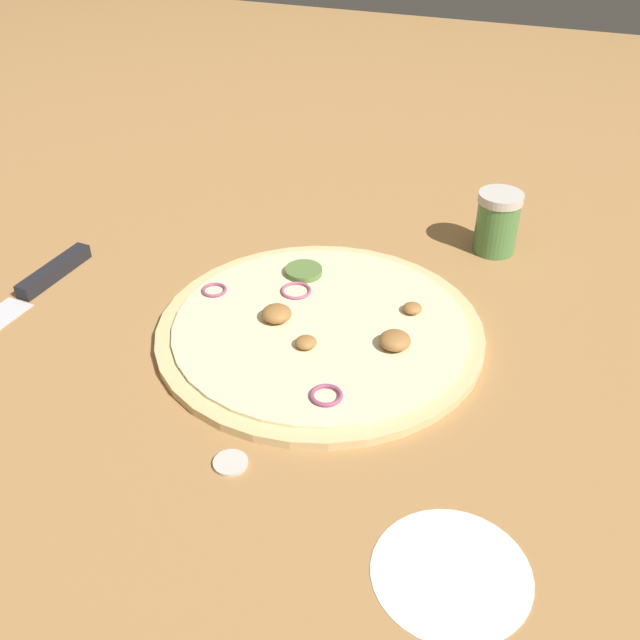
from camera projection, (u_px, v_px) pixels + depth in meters
ground_plane at (320, 334)px, 0.87m from camera, size 3.00×3.00×0.00m
pizza at (320, 329)px, 0.86m from camera, size 0.38×0.38×0.03m
knife at (22, 296)px, 0.92m from camera, size 0.06×0.34×0.02m
spice_jar at (497, 222)px, 1.00m from camera, size 0.06×0.06×0.09m
loose_cap at (230, 461)px, 0.70m from camera, size 0.03×0.03×0.01m
flour_patch at (451, 573)px, 0.60m from camera, size 0.13×0.13×0.00m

